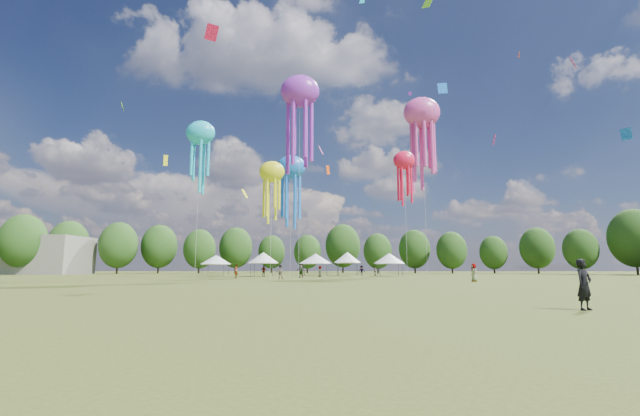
{
  "coord_description": "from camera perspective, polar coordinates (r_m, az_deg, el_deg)",
  "views": [
    {
      "loc": [
        0.3,
        -17.62,
        1.37
      ],
      "look_at": [
        -0.18,
        15.0,
        6.0
      ],
      "focal_mm": 23.68,
      "sensor_mm": 36.0,
      "label": 1
    }
  ],
  "objects": [
    {
      "name": "observer_main",
      "position": [
        16.47,
        32.11,
        -8.74
      ],
      "size": [
        0.72,
        0.63,
        1.66
      ],
      "primitive_type": "imported",
      "rotation": [
        0.0,
        0.0,
        0.48
      ],
      "color": "black",
      "rests_on": "ground"
    },
    {
      "name": "treeline",
      "position": [
        80.41,
        -2.14,
        -4.38
      ],
      "size": [
        201.57,
        95.24,
        13.43
      ],
      "color": "#38281C",
      "rests_on": "ground"
    },
    {
      "name": "small_kites",
      "position": [
        65.03,
        0.66,
        18.49
      ],
      "size": [
        71.7,
        58.22,
        42.11
      ],
      "color": "blue",
      "rests_on": "ground"
    },
    {
      "name": "festival_tents",
      "position": [
        71.92,
        -2.15,
        -6.84
      ],
      "size": [
        34.96,
        11.11,
        4.06
      ],
      "color": "#47474C",
      "rests_on": "ground"
    },
    {
      "name": "ground",
      "position": [
        17.68,
        -0.13,
        -12.52
      ],
      "size": [
        300.0,
        300.0,
        0.0
      ],
      "primitive_type": "plane",
      "color": "#384416",
      "rests_on": "ground"
    },
    {
      "name": "spectators_far",
      "position": [
        62.8,
        1.76,
        -8.51
      ],
      "size": [
        27.31,
        32.62,
        1.89
      ],
      "color": "gray",
      "rests_on": "ground"
    },
    {
      "name": "show_kites",
      "position": [
        64.42,
        4.55,
        9.44
      ],
      "size": [
        39.15,
        26.97,
        30.52
      ],
      "color": "blue",
      "rests_on": "ground"
    },
    {
      "name": "spectator_near",
      "position": [
        51.56,
        -5.42,
        -8.62
      ],
      "size": [
        0.86,
        0.69,
        1.69
      ],
      "primitive_type": "imported",
      "rotation": [
        0.0,
        0.0,
        3.08
      ],
      "color": "gray",
      "rests_on": "ground"
    }
  ]
}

